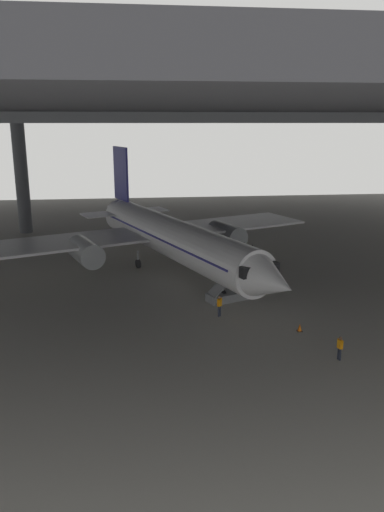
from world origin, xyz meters
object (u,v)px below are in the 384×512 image
airplane_main (169,236)px  boarding_stairs (230,291)px  crew_worker_by_stairs (219,305)px  traffic_cone_orange (300,327)px  crew_worker_near_nose (340,347)px

airplane_main → boarding_stairs: size_ratio=7.69×
airplane_main → boarding_stairs: 10.86m
airplane_main → crew_worker_by_stairs: bearing=-77.4°
boarding_stairs → traffic_cone_orange: bearing=-62.4°
airplane_main → crew_worker_near_nose: airplane_main is taller
crew_worker_near_nose → airplane_main: bearing=113.5°
airplane_main → crew_worker_by_stairs: (2.93, -13.15, -2.53)m
traffic_cone_orange → airplane_main: bearing=116.3°
crew_worker_by_stairs → traffic_cone_orange: bearing=-33.4°
crew_worker_near_nose → traffic_cone_orange: 4.78m
airplane_main → boarding_stairs: (4.48, -9.50, -2.78)m
boarding_stairs → traffic_cone_orange: (3.74, -7.14, -0.45)m
airplane_main → boarding_stairs: bearing=-64.8°
airplane_main → boarding_stairs: airplane_main is taller
boarding_stairs → crew_worker_by_stairs: 3.97m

